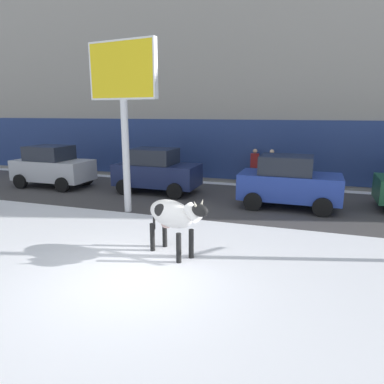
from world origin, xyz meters
TOP-DOWN VIEW (x-y plane):
  - ground_plane at (0.00, 0.00)m, footprint 120.00×120.00m
  - road_strip at (0.00, 7.14)m, footprint 60.00×5.60m
  - building_facade at (0.00, 13.54)m, footprint 44.00×6.10m
  - cow_holstein at (0.33, 1.44)m, footprint 1.87×1.26m
  - billboard at (-2.53, 4.50)m, footprint 2.52×0.55m
  - car_silver_hatchback at (-7.79, 7.15)m, footprint 3.52×1.96m
  - car_navy_hatchback at (-2.79, 7.54)m, footprint 3.52×1.96m
  - car_blue_hatchback at (2.65, 6.83)m, footprint 3.52×1.96m
  - pedestrian_near_billboard at (0.95, 10.04)m, footprint 0.36×0.24m
  - pedestrian_by_cars at (1.69, 10.04)m, footprint 0.36×0.24m

SIDE VIEW (x-z plane):
  - ground_plane at x=0.00m, z-range 0.00..0.00m
  - road_strip at x=0.00m, z-range 0.00..0.01m
  - pedestrian_near_billboard at x=0.95m, z-range 0.01..1.74m
  - pedestrian_by_cars at x=1.69m, z-range 0.01..1.74m
  - car_silver_hatchback at x=-7.79m, z-range 0.00..1.86m
  - car_navy_hatchback at x=-2.79m, z-range 0.00..1.86m
  - car_blue_hatchback at x=2.65m, z-range 0.00..1.86m
  - cow_holstein at x=0.33m, z-range 0.23..1.77m
  - billboard at x=-2.53m, z-range 1.53..7.09m
  - building_facade at x=0.00m, z-range -0.02..12.98m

